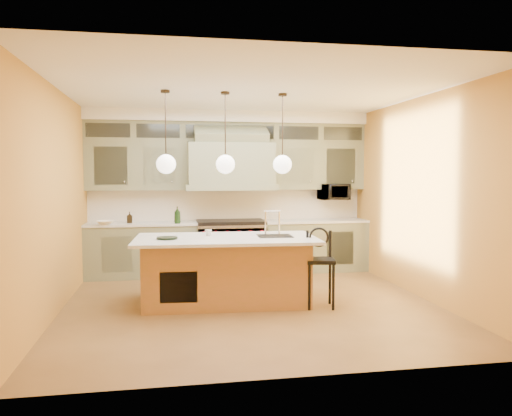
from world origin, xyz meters
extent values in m
plane|color=brown|center=(0.00, 0.00, 0.00)|extent=(5.00, 5.00, 0.00)
plane|color=white|center=(0.00, 0.00, 2.90)|extent=(5.00, 5.00, 0.00)
plane|color=#C08734|center=(0.00, 2.50, 1.45)|extent=(5.00, 0.00, 5.00)
plane|color=#C08734|center=(0.00, -2.50, 1.45)|extent=(5.00, 0.00, 5.00)
plane|color=#C08734|center=(-2.50, 0.00, 1.45)|extent=(0.00, 5.00, 5.00)
plane|color=#C08734|center=(2.50, 0.00, 1.45)|extent=(0.00, 5.00, 5.00)
cube|color=#767A5A|center=(-1.55, 2.17, 0.45)|extent=(1.90, 0.65, 0.90)
cube|color=#767A5A|center=(1.55, 2.17, 0.45)|extent=(1.90, 0.65, 0.90)
cube|color=silver|center=(-1.55, 2.17, 0.92)|extent=(1.90, 0.68, 0.04)
cube|color=silver|center=(1.55, 2.17, 0.92)|extent=(1.90, 0.68, 0.04)
cube|color=beige|center=(0.00, 2.48, 1.22)|extent=(5.00, 0.04, 0.56)
cube|color=#767A5A|center=(-1.62, 2.33, 1.93)|extent=(1.75, 0.35, 0.85)
cube|color=#767A5A|center=(1.62, 2.33, 1.93)|extent=(1.75, 0.35, 0.85)
cube|color=#767A5A|center=(0.00, 2.15, 1.95)|extent=(1.50, 0.70, 0.75)
cube|color=#757A59|center=(0.00, 2.15, 1.55)|extent=(1.60, 0.76, 0.10)
cube|color=#333833|center=(0.00, 2.33, 2.53)|extent=(5.00, 0.35, 0.35)
cube|color=white|center=(0.00, 2.31, 2.80)|extent=(5.00, 0.47, 0.20)
cube|color=silver|center=(0.00, 2.15, 0.45)|extent=(1.20, 0.70, 0.90)
cube|color=black|center=(0.00, 2.15, 0.93)|extent=(1.20, 0.70, 0.06)
cube|color=silver|center=(0.00, 1.83, 0.78)|extent=(1.20, 0.06, 0.14)
cube|color=olive|center=(-0.32, 0.16, 0.44)|extent=(2.27, 1.17, 0.88)
cube|color=silver|center=(-0.32, 0.11, 0.90)|extent=(2.53, 1.44, 0.04)
cube|color=black|center=(0.37, 0.12, 0.90)|extent=(0.50, 0.45, 0.05)
cylinder|color=black|center=(0.72, -0.43, 0.31)|extent=(0.04, 0.04, 0.61)
cylinder|color=black|center=(1.03, -0.48, 0.31)|extent=(0.04, 0.04, 0.61)
cylinder|color=black|center=(0.77, -0.12, 0.31)|extent=(0.04, 0.04, 0.61)
cylinder|color=black|center=(1.08, -0.17, 0.31)|extent=(0.04, 0.04, 0.61)
cube|color=black|center=(0.90, -0.30, 0.63)|extent=(0.43, 0.43, 0.05)
torus|color=black|center=(0.93, -0.15, 0.93)|extent=(0.27, 0.08, 0.27)
imported|color=black|center=(1.95, 2.25, 1.45)|extent=(0.54, 0.37, 0.30)
imported|color=black|center=(-0.94, 1.92, 1.09)|extent=(0.11, 0.11, 0.29)
imported|color=black|center=(-1.75, 2.15, 1.04)|extent=(0.09, 0.09, 0.20)
imported|color=white|center=(-2.13, 1.92, 0.98)|extent=(0.30, 0.30, 0.07)
imported|color=beige|center=(-0.54, 0.30, 0.96)|extent=(0.11, 0.11, 0.09)
cylinder|color=#2D2319|center=(-1.12, 0.16, 2.88)|extent=(0.12, 0.12, 0.03)
cylinder|color=#2D2319|center=(-1.12, 0.16, 2.44)|extent=(0.02, 0.02, 0.93)
sphere|color=white|center=(-1.12, 0.16, 1.92)|extent=(0.26, 0.26, 0.26)
cylinder|color=#2D2319|center=(-0.32, 0.16, 2.88)|extent=(0.12, 0.12, 0.03)
cylinder|color=#2D2319|center=(-0.32, 0.16, 2.44)|extent=(0.02, 0.02, 0.93)
sphere|color=white|center=(-0.32, 0.16, 1.92)|extent=(0.26, 0.26, 0.26)
cylinder|color=#2D2319|center=(0.48, 0.16, 2.88)|extent=(0.12, 0.12, 0.03)
cylinder|color=#2D2319|center=(0.48, 0.16, 2.44)|extent=(0.02, 0.02, 0.93)
sphere|color=white|center=(0.48, 0.16, 1.92)|extent=(0.26, 0.26, 0.26)
camera|label=1|loc=(-1.09, -6.65, 1.80)|focal=35.00mm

